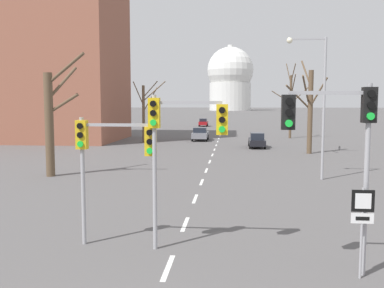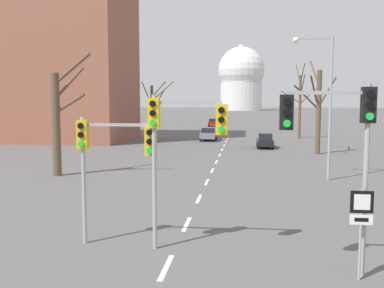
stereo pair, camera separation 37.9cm
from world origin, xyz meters
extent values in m
cube|color=silver|center=(0.00, 4.83, 0.00)|extent=(0.16, 2.00, 0.01)
cube|color=silver|center=(0.00, 9.33, 0.00)|extent=(0.16, 2.00, 0.01)
cube|color=silver|center=(0.00, 13.83, 0.00)|extent=(0.16, 2.00, 0.01)
cube|color=silver|center=(0.00, 18.33, 0.00)|extent=(0.16, 2.00, 0.01)
cube|color=silver|center=(0.00, 22.83, 0.00)|extent=(0.16, 2.00, 0.01)
cube|color=silver|center=(0.00, 27.33, 0.00)|extent=(0.16, 2.00, 0.01)
cube|color=silver|center=(0.00, 31.83, 0.00)|extent=(0.16, 2.00, 0.01)
cube|color=silver|center=(0.00, 36.33, 0.00)|extent=(0.16, 2.00, 0.01)
cube|color=silver|center=(0.00, 40.83, 0.00)|extent=(0.16, 2.00, 0.01)
cube|color=silver|center=(0.00, 45.33, 0.00)|extent=(0.16, 2.00, 0.01)
cube|color=silver|center=(0.00, 49.83, 0.00)|extent=(0.16, 2.00, 0.01)
cube|color=silver|center=(0.00, 54.33, 0.00)|extent=(0.16, 2.00, 0.01)
cylinder|color=#9E9EA3|center=(5.50, 4.85, 2.66)|extent=(0.14, 0.14, 5.31)
cube|color=black|center=(5.50, 4.85, 4.73)|extent=(0.36, 0.28, 0.96)
cylinder|color=black|center=(5.50, 4.68, 5.03)|extent=(0.20, 0.06, 0.20)
cylinder|color=black|center=(5.50, 4.68, 4.73)|extent=(0.20, 0.06, 0.20)
cylinder|color=green|center=(5.50, 4.68, 4.44)|extent=(0.20, 0.06, 0.20)
cube|color=#9E9EA3|center=(4.43, 4.85, 5.06)|extent=(2.14, 0.10, 0.10)
cube|color=black|center=(3.36, 4.85, 4.53)|extent=(0.36, 0.28, 0.96)
cylinder|color=black|center=(3.36, 4.68, 4.83)|extent=(0.20, 0.06, 0.20)
cylinder|color=black|center=(3.36, 4.68, 4.53)|extent=(0.20, 0.06, 0.20)
cylinder|color=green|center=(3.36, 4.68, 4.24)|extent=(0.20, 0.06, 0.20)
cylinder|color=#9E9EA3|center=(-3.15, 6.65, 2.16)|extent=(0.14, 0.14, 4.32)
cube|color=gold|center=(-3.15, 6.65, 3.74)|extent=(0.36, 0.28, 0.96)
cylinder|color=black|center=(-3.15, 6.48, 4.03)|extent=(0.20, 0.06, 0.20)
cylinder|color=black|center=(-3.15, 6.48, 3.74)|extent=(0.20, 0.06, 0.20)
cylinder|color=green|center=(-3.15, 6.48, 3.44)|extent=(0.20, 0.06, 0.20)
cube|color=#9E9EA3|center=(-2.00, 6.65, 4.07)|extent=(2.32, 0.10, 0.10)
cube|color=gold|center=(-0.84, 6.65, 3.54)|extent=(0.36, 0.28, 0.96)
cylinder|color=black|center=(-0.84, 6.48, 3.83)|extent=(0.20, 0.06, 0.20)
cylinder|color=black|center=(-0.84, 6.48, 3.54)|extent=(0.20, 0.06, 0.20)
cylinder|color=green|center=(-0.84, 6.48, 3.24)|extent=(0.20, 0.06, 0.20)
cylinder|color=#9E9EA3|center=(-0.66, 6.39, 2.52)|extent=(0.14, 0.14, 5.05)
cube|color=yellow|center=(-0.66, 6.39, 4.47)|extent=(0.36, 0.28, 0.96)
cylinder|color=black|center=(-0.66, 6.22, 4.76)|extent=(0.20, 0.06, 0.20)
cylinder|color=black|center=(-0.66, 6.22, 4.47)|extent=(0.20, 0.06, 0.20)
cylinder|color=green|center=(-0.66, 6.22, 4.17)|extent=(0.20, 0.06, 0.20)
cube|color=#9E9EA3|center=(0.42, 6.39, 4.80)|extent=(2.17, 0.10, 0.10)
cube|color=yellow|center=(1.51, 6.39, 4.27)|extent=(0.36, 0.28, 0.96)
cylinder|color=black|center=(1.51, 6.22, 4.56)|extent=(0.20, 0.06, 0.20)
cylinder|color=black|center=(1.51, 6.22, 4.27)|extent=(0.20, 0.06, 0.20)
cylinder|color=green|center=(1.51, 6.22, 3.97)|extent=(0.20, 0.06, 0.20)
cylinder|color=#9E9EA3|center=(5.35, 4.59, 1.26)|extent=(0.07, 0.07, 2.51)
cube|color=black|center=(5.35, 4.57, 2.16)|extent=(0.60, 0.03, 0.60)
cube|color=white|center=(5.35, 4.55, 2.16)|extent=(0.42, 0.01, 0.42)
cube|color=white|center=(5.35, 4.57, 1.68)|extent=(0.60, 0.03, 0.28)
cube|color=black|center=(5.35, 4.55, 1.68)|extent=(0.36, 0.01, 0.10)
cylinder|color=#9E9EA3|center=(7.41, 19.92, 4.38)|extent=(0.16, 0.16, 8.75)
cube|color=#9E9EA3|center=(6.33, 19.92, 8.65)|extent=(2.16, 0.10, 0.10)
sphere|color=#F2EAC6|center=(5.25, 19.92, 8.57)|extent=(0.36, 0.36, 0.36)
cube|color=black|center=(4.41, 38.81, 0.61)|extent=(1.64, 4.41, 0.61)
cube|color=#1E232D|center=(4.41, 38.59, 1.26)|extent=(1.39, 2.11, 0.69)
cylinder|color=black|center=(3.64, 40.18, 0.30)|extent=(0.18, 0.60, 0.60)
cylinder|color=black|center=(5.18, 40.18, 0.30)|extent=(0.18, 0.60, 0.60)
cylinder|color=black|center=(3.64, 37.44, 0.30)|extent=(0.18, 0.60, 0.60)
cylinder|color=black|center=(5.18, 37.44, 0.30)|extent=(0.18, 0.60, 0.60)
cube|color=slate|center=(-2.25, 46.73, 0.69)|extent=(1.90, 4.42, 0.70)
cube|color=#1E232D|center=(-2.25, 46.51, 1.36)|extent=(1.61, 2.12, 0.63)
cylinder|color=black|center=(-3.15, 48.10, 0.34)|extent=(0.18, 0.69, 0.69)
cylinder|color=black|center=(-1.35, 48.10, 0.34)|extent=(0.18, 0.69, 0.69)
cylinder|color=black|center=(-3.15, 45.37, 0.34)|extent=(0.18, 0.69, 0.69)
cylinder|color=black|center=(-1.35, 45.37, 0.34)|extent=(0.18, 0.69, 0.69)
cube|color=maroon|center=(-4.08, 78.91, 0.67)|extent=(1.66, 4.20, 0.64)
cube|color=#1E232D|center=(-4.08, 78.70, 1.30)|extent=(1.41, 2.02, 0.61)
cylinder|color=black|center=(-4.86, 80.21, 0.35)|extent=(0.18, 0.69, 0.69)
cylinder|color=black|center=(-3.30, 80.21, 0.35)|extent=(0.18, 0.69, 0.69)
cylinder|color=black|center=(-4.86, 77.60, 0.35)|extent=(0.18, 0.69, 0.69)
cylinder|color=black|center=(-3.30, 77.60, 0.35)|extent=(0.18, 0.69, 0.69)
cylinder|color=brown|center=(-9.99, 19.50, 3.35)|extent=(0.56, 0.56, 6.71)
cylinder|color=brown|center=(-9.08, 19.74, 4.74)|extent=(1.93, 0.76, 1.39)
cylinder|color=brown|center=(-9.38, 20.51, 6.15)|extent=(1.21, 2.24, 2.23)
cylinder|color=brown|center=(-8.65, 19.19, 6.93)|extent=(2.77, 0.93, 1.97)
cylinder|color=brown|center=(9.53, 51.42, 4.21)|extent=(0.34, 0.34, 8.42)
cylinder|color=brown|center=(8.28, 51.41, 5.54)|extent=(2.57, 0.14, 1.68)
cylinder|color=brown|center=(9.72, 50.79, 8.73)|extent=(0.47, 1.38, 2.32)
cylinder|color=brown|center=(10.87, 51.61, 5.88)|extent=(2.75, 0.55, 2.59)
cylinder|color=brown|center=(9.61, 49.90, 6.90)|extent=(0.25, 3.12, 2.99)
cylinder|color=brown|center=(9.28, 52.14, 8.65)|extent=(0.60, 1.54, 2.90)
cylinder|color=brown|center=(-8.77, 43.13, 3.41)|extent=(0.33, 0.33, 6.82)
cylinder|color=brown|center=(-7.98, 43.36, 5.15)|extent=(1.67, 0.59, 2.87)
cylinder|color=brown|center=(-7.44, 43.11, 6.13)|extent=(2.74, 0.18, 2.38)
cylinder|color=brown|center=(-9.61, 43.97, 5.99)|extent=(1.66, 1.85, 2.80)
cylinder|color=brown|center=(-7.98, 43.53, 6.39)|extent=(1.64, 0.96, 2.00)
cylinder|color=brown|center=(9.04, 33.82, 3.89)|extent=(0.46, 0.46, 7.79)
cylinder|color=brown|center=(8.77, 35.11, 7.63)|extent=(0.60, 2.70, 2.59)
cylinder|color=brown|center=(7.74, 32.98, 5.32)|extent=(2.51, 2.04, 2.20)
cylinder|color=brown|center=(9.71, 33.44, 5.76)|extent=(1.46, 0.93, 2.70)
cylinder|color=brown|center=(8.33, 32.35, 6.01)|extent=(1.22, 3.13, 2.37)
cylinder|color=silver|center=(0.00, 253.16, 8.27)|extent=(24.80, 24.80, 16.53)
sphere|color=silver|center=(0.00, 253.16, 24.11)|extent=(27.56, 27.56, 27.56)
cylinder|color=silver|center=(0.00, 253.16, 36.51)|extent=(3.31, 3.31, 4.82)
cube|color=#935642|center=(-21.56, 45.58, 13.04)|extent=(18.00, 14.00, 26.08)
camera|label=1|loc=(1.85, -7.10, 4.80)|focal=40.00mm
camera|label=2|loc=(2.22, -7.06, 4.80)|focal=40.00mm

